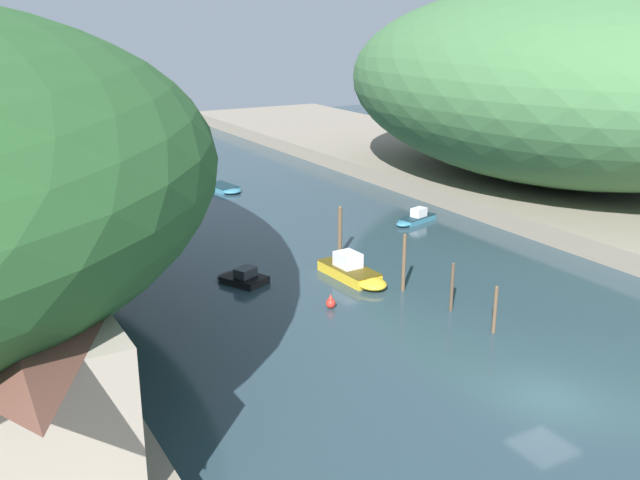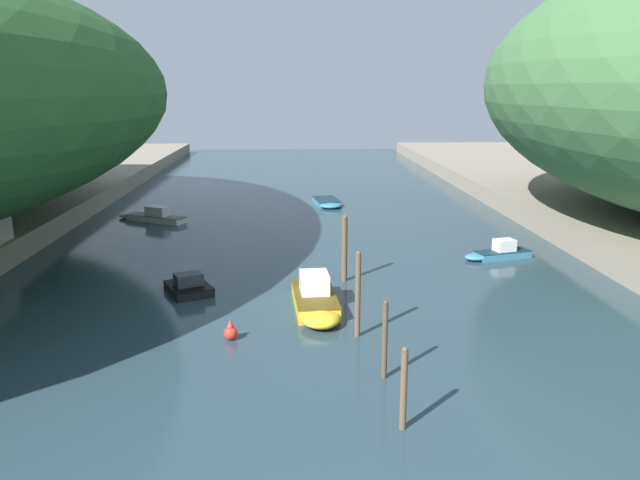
% 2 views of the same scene
% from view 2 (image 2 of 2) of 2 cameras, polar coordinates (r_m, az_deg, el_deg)
% --- Properties ---
extents(water_surface, '(130.00, 130.00, 0.00)m').
position_cam_2_polar(water_surface, '(41.73, -1.74, -0.16)').
color(water_surface, '#283D47').
rests_on(water_surface, ground).
extents(boat_red_skiff, '(2.55, 4.70, 0.49)m').
position_cam_2_polar(boat_red_skiff, '(54.64, 0.70, 3.42)').
color(boat_red_skiff, teal).
rests_on(boat_red_skiff, water_surface).
extents(boat_small_dinghy, '(2.19, 5.88, 1.62)m').
position_cam_2_polar(boat_small_dinghy, '(28.79, -0.38, -5.58)').
color(boat_small_dinghy, gold).
rests_on(boat_small_dinghy, water_surface).
extents(boat_cabin_cruiser, '(3.07, 3.73, 1.03)m').
position_cam_2_polar(boat_cabin_cruiser, '(32.31, -12.07, -4.06)').
color(boat_cabin_cruiser, black).
rests_on(boat_cabin_cruiser, water_surface).
extents(boat_navy_launch, '(4.43, 2.33, 1.14)m').
position_cam_2_polar(boat_navy_launch, '(39.09, 15.88, -1.14)').
color(boat_navy_launch, teal).
rests_on(boat_navy_launch, water_surface).
extents(boat_far_upstream, '(6.03, 4.00, 1.18)m').
position_cam_2_polar(boat_far_upstream, '(50.06, -15.27, 2.11)').
color(boat_far_upstream, silver).
rests_on(boat_far_upstream, water_surface).
extents(mooring_post_nearest, '(0.21, 0.21, 2.66)m').
position_cam_2_polar(mooring_post_nearest, '(19.19, 7.66, -13.29)').
color(mooring_post_nearest, brown).
rests_on(mooring_post_nearest, water_surface).
extents(mooring_post_second, '(0.20, 0.20, 2.90)m').
position_cam_2_polar(mooring_post_second, '(22.20, 5.94, -9.03)').
color(mooring_post_second, '#4C3D2D').
rests_on(mooring_post_second, water_surface).
extents(mooring_post_middle, '(0.24, 0.24, 3.65)m').
position_cam_2_polar(mooring_post_middle, '(25.58, 3.47, -4.96)').
color(mooring_post_middle, brown).
rests_on(mooring_post_middle, water_surface).
extents(mooring_post_farthest, '(0.31, 0.31, 3.59)m').
position_cam_2_polar(mooring_post_farthest, '(32.89, 2.25, -0.74)').
color(mooring_post_farthest, brown).
rests_on(mooring_post_farthest, water_surface).
extents(channel_buoy_near, '(0.57, 0.57, 0.85)m').
position_cam_2_polar(channel_buoy_near, '(25.96, -8.18, -8.32)').
color(channel_buoy_near, red).
rests_on(channel_buoy_near, water_surface).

